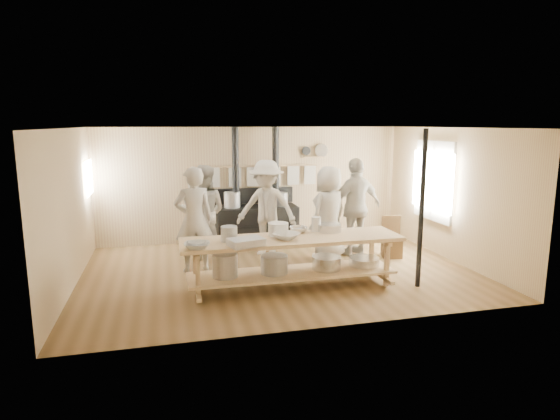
% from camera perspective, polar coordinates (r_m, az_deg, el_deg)
% --- Properties ---
extents(ground, '(7.00, 7.00, 0.00)m').
position_cam_1_polar(ground, '(8.68, -0.13, -7.45)').
color(ground, brown).
rests_on(ground, ground).
extents(room_shell, '(7.00, 7.00, 7.00)m').
position_cam_1_polar(room_shell, '(8.32, -0.13, 3.25)').
color(room_shell, tan).
rests_on(room_shell, ground).
extents(window_right, '(0.09, 1.50, 1.65)m').
position_cam_1_polar(window_right, '(10.26, 18.24, 3.40)').
color(window_right, beige).
rests_on(window_right, ground).
extents(left_opening, '(0.00, 0.90, 0.90)m').
position_cam_1_polar(left_opening, '(10.19, -22.25, 3.67)').
color(left_opening, white).
rests_on(left_opening, ground).
extents(stove, '(1.90, 0.75, 2.60)m').
position_cam_1_polar(stove, '(10.55, -2.90, -1.29)').
color(stove, black).
rests_on(stove, ground).
extents(towel_rail, '(3.00, 0.04, 0.47)m').
position_cam_1_polar(towel_rail, '(10.66, -3.21, 4.47)').
color(towel_rail, tan).
rests_on(towel_rail, ground).
extents(back_wall_shelf, '(0.63, 0.14, 0.32)m').
position_cam_1_polar(back_wall_shelf, '(11.02, 4.29, 6.98)').
color(back_wall_shelf, tan).
rests_on(back_wall_shelf, ground).
extents(prep_table, '(3.60, 0.90, 0.85)m').
position_cam_1_polar(prep_table, '(7.69, 1.41, -5.76)').
color(prep_table, tan).
rests_on(prep_table, ground).
extents(support_post, '(0.08, 0.08, 2.60)m').
position_cam_1_polar(support_post, '(7.90, 16.88, 0.03)').
color(support_post, black).
rests_on(support_post, ground).
extents(cook_far_left, '(0.75, 0.54, 1.93)m').
position_cam_1_polar(cook_far_left, '(8.59, -10.45, -1.17)').
color(cook_far_left, '#BCB5A7').
rests_on(cook_far_left, ground).
extents(cook_left, '(1.11, 1.00, 1.89)m').
position_cam_1_polar(cook_left, '(9.37, -9.30, -0.29)').
color(cook_left, '#BCB5A7').
rests_on(cook_left, ground).
extents(cook_center, '(1.08, 0.96, 1.86)m').
position_cam_1_polar(cook_center, '(9.35, 5.99, -0.32)').
color(cook_center, '#BCB5A7').
rests_on(cook_center, ground).
extents(cook_right, '(1.25, 0.75, 2.00)m').
position_cam_1_polar(cook_right, '(9.67, 9.25, 0.39)').
color(cook_right, '#BCB5A7').
rests_on(cook_right, ground).
extents(cook_by_window, '(1.46, 1.25, 1.96)m').
position_cam_1_polar(cook_by_window, '(9.53, -1.65, 0.25)').
color(cook_by_window, '#BCB5A7').
rests_on(cook_by_window, ground).
extents(chair, '(0.48, 0.48, 0.82)m').
position_cam_1_polar(chair, '(9.81, 13.45, -4.14)').
color(chair, brown).
rests_on(chair, ground).
extents(bowl_white_a, '(0.43, 0.43, 0.09)m').
position_cam_1_polar(bowl_white_a, '(7.03, -10.10, -4.31)').
color(bowl_white_a, white).
rests_on(bowl_white_a, prep_table).
extents(bowl_steel_a, '(0.39, 0.39, 0.09)m').
position_cam_1_polar(bowl_steel_a, '(7.12, -10.15, -4.15)').
color(bowl_steel_a, silver).
rests_on(bowl_steel_a, prep_table).
extents(bowl_white_b, '(0.58, 0.58, 0.10)m').
position_cam_1_polar(bowl_white_b, '(7.50, 0.77, -3.19)').
color(bowl_white_b, white).
rests_on(bowl_white_b, prep_table).
extents(bowl_steel_b, '(0.36, 0.36, 0.10)m').
position_cam_1_polar(bowl_steel_b, '(7.96, 2.27, -2.40)').
color(bowl_steel_b, silver).
rests_on(bowl_steel_b, prep_table).
extents(roasting_pan, '(0.59, 0.48, 0.11)m').
position_cam_1_polar(roasting_pan, '(7.11, -4.16, -3.92)').
color(roasting_pan, '#B2B2B7').
rests_on(roasting_pan, prep_table).
extents(mixing_bowl_large, '(0.53, 0.53, 0.13)m').
position_cam_1_polar(mixing_bowl_large, '(8.06, 6.02, -2.16)').
color(mixing_bowl_large, silver).
rests_on(mixing_bowl_large, prep_table).
extents(bucket_galv, '(0.32, 0.32, 0.24)m').
position_cam_1_polar(bucket_galv, '(7.39, -6.23, -2.90)').
color(bucket_galv, gray).
rests_on(bucket_galv, prep_table).
extents(deep_bowl_enamel, '(0.43, 0.43, 0.21)m').
position_cam_1_polar(deep_bowl_enamel, '(7.74, -0.21, -2.34)').
color(deep_bowl_enamel, white).
rests_on(deep_bowl_enamel, prep_table).
extents(pitcher, '(0.21, 0.21, 0.25)m').
position_cam_1_polar(pitcher, '(8.03, 4.42, -1.73)').
color(pitcher, white).
rests_on(pitcher, prep_table).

